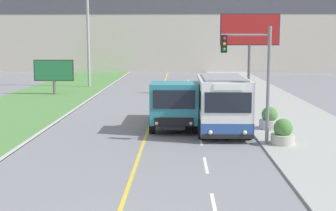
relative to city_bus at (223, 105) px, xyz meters
The scene contains 10 objects.
lane_marking_centre 11.84m from the city_bus, 107.58° to the right, with size 2.88×140.00×0.01m.
city_bus is the anchor object (origin of this frame).
dump_truck 2.70m from the city_bus, 159.75° to the left, with size 2.57×6.42×2.63m.
car_distant 14.01m from the city_bus, 89.03° to the left, with size 1.80×4.30×1.45m.
utility_pole_far 26.04m from the city_bus, 116.40° to the left, with size 1.80×0.28×10.18m.
traffic_light_mast 3.58m from the city_bus, 67.44° to the right, with size 2.28×0.32×5.48m.
billboard_large 17.30m from the city_bus, 77.17° to the left, with size 5.07×0.24×7.03m.
billboard_small 21.27m from the city_bus, 128.72° to the left, with size 3.49×0.24×3.08m.
planter_round_near 3.94m from the city_bus, 48.77° to the right, with size 1.09×1.09×1.19m.
planter_round_second 2.90m from the city_bus, 18.32° to the left, with size 1.08×1.08×1.21m.
Camera 1 is at (1.71, -10.05, 4.92)m, focal length 50.00 mm.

